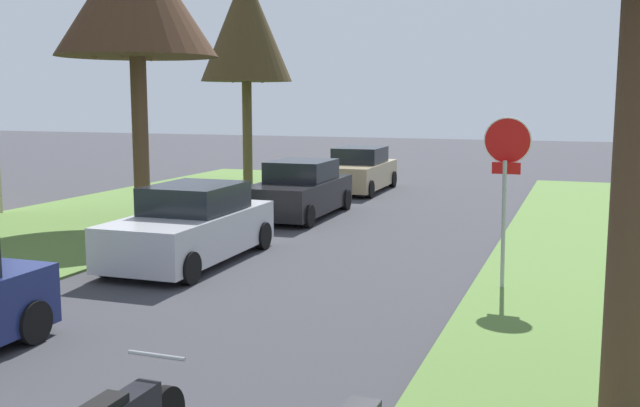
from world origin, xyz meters
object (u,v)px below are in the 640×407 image
(parked_sedan_silver, at_px, (192,227))
(parked_sedan_black, at_px, (300,191))
(stop_sign_far, at_px, (506,165))
(parked_sedan_tan, at_px, (359,171))
(street_tree_left_far, at_px, (246,27))

(parked_sedan_silver, height_order, parked_sedan_black, same)
(stop_sign_far, relative_size, parked_sedan_silver, 0.67)
(parked_sedan_black, height_order, parked_sedan_tan, same)
(parked_sedan_silver, distance_m, parked_sedan_tan, 12.18)
(stop_sign_far, height_order, parked_sedan_silver, stop_sign_far)
(stop_sign_far, bearing_deg, parked_sedan_tan, 117.44)
(stop_sign_far, relative_size, parked_sedan_tan, 0.67)
(stop_sign_far, bearing_deg, street_tree_left_far, 131.96)
(parked_sedan_silver, bearing_deg, parked_sedan_tan, 90.79)
(parked_sedan_tan, bearing_deg, parked_sedan_black, -89.11)
(parked_sedan_tan, bearing_deg, stop_sign_far, -62.56)
(parked_sedan_black, bearing_deg, street_tree_left_far, 128.01)
(parked_sedan_tan, bearing_deg, parked_sedan_silver, -89.21)
(parked_sedan_black, relative_size, parked_sedan_tan, 1.00)
(parked_sedan_silver, bearing_deg, street_tree_left_far, 110.32)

